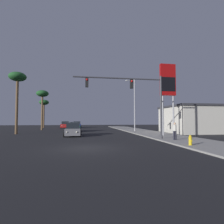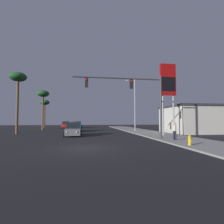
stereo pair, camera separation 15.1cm
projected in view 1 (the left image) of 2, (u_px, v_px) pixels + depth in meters
name	position (u px, v px, depth m)	size (l,w,h in m)	color
ground_plane	(86.00, 148.00, 12.59)	(120.00, 120.00, 0.00)	black
sidewalk_right	(155.00, 134.00, 23.93)	(5.00, 60.00, 0.12)	gray
building_gas_station	(198.00, 119.00, 28.13)	(10.30, 8.30, 4.30)	beige
car_red	(65.00, 125.00, 44.41)	(2.04, 4.34, 1.68)	maroon
car_blue	(77.00, 125.00, 45.05)	(2.04, 4.31, 1.68)	navy
car_green	(75.00, 127.00, 30.82)	(2.04, 4.33, 1.68)	#195933
car_grey	(73.00, 130.00, 22.15)	(2.04, 4.33, 1.68)	slate
traffic_light_mast	(136.00, 93.00, 17.75)	(9.10, 0.36, 6.50)	#38383D
street_lamp	(134.00, 102.00, 30.50)	(1.74, 0.24, 9.00)	#99999E
gas_station_sign	(168.00, 84.00, 22.10)	(2.00, 0.42, 9.00)	#99999E
fire_hydrant	(190.00, 140.00, 13.19)	(0.24, 0.34, 0.76)	gold
pedestrian_on_sidewalk	(175.00, 130.00, 16.72)	(0.34, 0.32, 1.67)	#23232D
palm_tree_far	(44.00, 104.00, 44.81)	(2.40, 2.40, 7.22)	brown
palm_tree_near	(17.00, 80.00, 25.25)	(2.40, 2.40, 8.96)	brown
palm_tree_mid	(42.00, 96.00, 35.26)	(2.40, 2.40, 8.04)	brown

